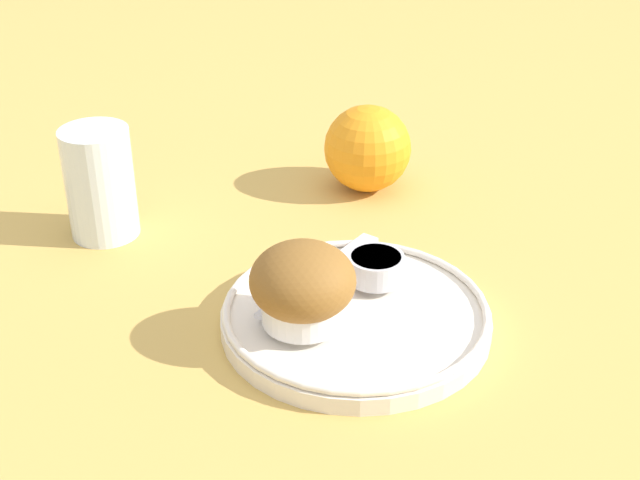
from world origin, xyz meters
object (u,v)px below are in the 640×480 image
muffin (303,286)px  juice_glass (100,183)px  butter_knife (320,275)px  orange_fruit (368,148)px

muffin → juice_glass: (-0.11, 0.22, 0.00)m
muffin → juice_glass: juice_glass is taller
butter_knife → orange_fruit: bearing=22.4°
butter_knife → orange_fruit: orange_fruit is taller
muffin → orange_fruit: orange_fruit is taller
orange_fruit → juice_glass: bearing=178.8°
muffin → butter_knife: size_ratio=0.58×
butter_knife → muffin: bearing=-156.6°
orange_fruit → juice_glass: juice_glass is taller
orange_fruit → butter_knife: bearing=-125.2°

